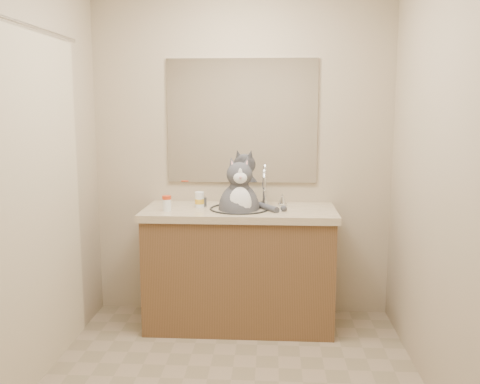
{
  "coord_description": "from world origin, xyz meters",
  "views": [
    {
      "loc": [
        0.23,
        -2.7,
        1.55
      ],
      "look_at": [
        0.02,
        0.65,
        1.02
      ],
      "focal_mm": 40.0,
      "sensor_mm": 36.0,
      "label": 1
    }
  ],
  "objects_px": {
    "grey_canister": "(204,202)",
    "cat": "(239,206)",
    "pill_bottle_orange": "(199,200)",
    "pill_bottle_redcap": "(167,203)"
  },
  "relations": [
    {
      "from": "cat",
      "to": "pill_bottle_redcap",
      "type": "height_order",
      "value": "cat"
    },
    {
      "from": "pill_bottle_orange",
      "to": "grey_canister",
      "type": "distance_m",
      "value": 0.05
    },
    {
      "from": "pill_bottle_orange",
      "to": "grey_canister",
      "type": "height_order",
      "value": "pill_bottle_orange"
    },
    {
      "from": "pill_bottle_redcap",
      "to": "pill_bottle_orange",
      "type": "distance_m",
      "value": 0.25
    },
    {
      "from": "grey_canister",
      "to": "cat",
      "type": "bearing_deg",
      "value": -18.68
    },
    {
      "from": "cat",
      "to": "pill_bottle_redcap",
      "type": "relative_size",
      "value": 5.47
    },
    {
      "from": "cat",
      "to": "pill_bottle_orange",
      "type": "xyz_separation_m",
      "value": [
        -0.29,
        0.05,
        0.03
      ]
    },
    {
      "from": "pill_bottle_redcap",
      "to": "pill_bottle_orange",
      "type": "relative_size",
      "value": 0.95
    },
    {
      "from": "cat",
      "to": "grey_canister",
      "type": "distance_m",
      "value": 0.28
    },
    {
      "from": "cat",
      "to": "grey_canister",
      "type": "height_order",
      "value": "cat"
    }
  ]
}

